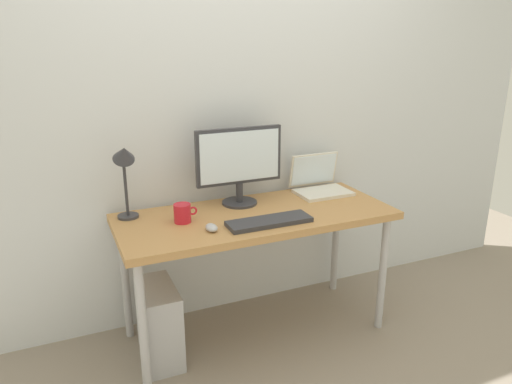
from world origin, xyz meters
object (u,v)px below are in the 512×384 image
at_px(desk, 256,225).
at_px(computer_tower, 159,323).
at_px(laptop, 319,183).
at_px(mouse, 212,228).
at_px(monitor, 239,162).
at_px(desk_lamp, 125,165).
at_px(keyboard, 269,221).
at_px(coffee_mug, 183,213).

xyz_separation_m(desk, computer_tower, (-0.57, -0.02, -0.46)).
distance_m(laptop, mouse, 0.88).
distance_m(desk, computer_tower, 0.73).
xyz_separation_m(monitor, desk_lamp, (-0.62, 0.00, 0.05)).
bearing_deg(keyboard, monitor, 93.90).
bearing_deg(laptop, desk_lamp, -179.23).
distance_m(monitor, coffee_mug, 0.45).
bearing_deg(mouse, laptop, 22.62).
relative_size(laptop, coffee_mug, 2.59).
bearing_deg(desk, desk_lamp, 164.61).
relative_size(coffee_mug, computer_tower, 0.29).
relative_size(desk, monitor, 2.99).
distance_m(laptop, desk_lamp, 1.18).
bearing_deg(mouse, keyboard, -5.09).
relative_size(keyboard, coffee_mug, 3.56).
height_order(monitor, computer_tower, monitor).
height_order(keyboard, coffee_mug, coffee_mug).
bearing_deg(mouse, computer_tower, 155.47).
bearing_deg(laptop, desk, -159.10).
relative_size(desk, coffee_mug, 12.09).
relative_size(keyboard, mouse, 4.89).
distance_m(desk, keyboard, 0.19).
relative_size(monitor, desk_lamp, 1.19).
height_order(desk, monitor, monitor).
bearing_deg(laptop, monitor, -178.29).
bearing_deg(computer_tower, coffee_mug, 16.48).
xyz_separation_m(monitor, mouse, (-0.28, -0.32, -0.23)).
xyz_separation_m(laptop, coffee_mug, (-0.90, -0.17, -0.01)).
relative_size(desk_lamp, coffee_mug, 3.40).
bearing_deg(keyboard, mouse, 174.91).
relative_size(monitor, mouse, 5.54).
height_order(mouse, computer_tower, mouse).
relative_size(mouse, coffee_mug, 0.73).
bearing_deg(monitor, desk, -82.14).
xyz_separation_m(desk_lamp, coffee_mug, (0.25, -0.15, -0.25)).
relative_size(monitor, laptop, 1.56).
height_order(monitor, laptop, monitor).
relative_size(desk, keyboard, 3.39).
distance_m(desk, monitor, 0.36).
xyz_separation_m(laptop, mouse, (-0.81, -0.34, -0.04)).
height_order(laptop, desk_lamp, desk_lamp).
bearing_deg(laptop, mouse, -157.38).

